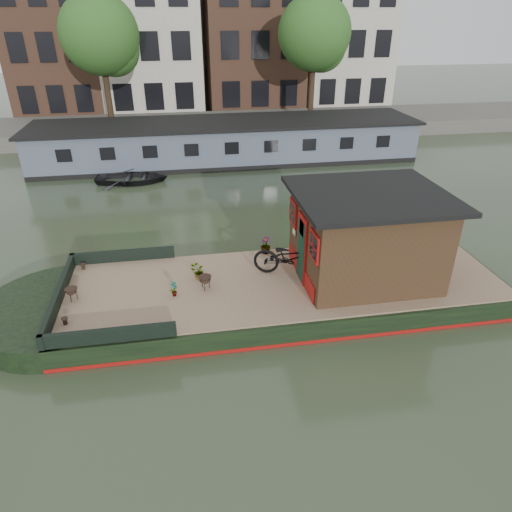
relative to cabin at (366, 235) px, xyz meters
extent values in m
plane|color=#2E3B25|center=(-2.19, 0.00, -1.88)|extent=(120.00, 120.00, 0.00)
cube|color=black|center=(-2.19, 0.00, -1.58)|extent=(12.00, 4.00, 0.60)
cylinder|color=black|center=(-8.19, 0.00, -1.58)|extent=(4.00, 4.00, 0.60)
cube|color=maroon|center=(-2.19, 0.00, -1.82)|extent=(12.02, 4.02, 0.10)
cube|color=#8F7358|center=(-2.19, 0.00, -1.25)|extent=(11.80, 3.80, 0.05)
cube|color=black|center=(-8.11, 0.00, -1.05)|extent=(0.12, 4.00, 0.35)
cube|color=black|center=(-6.69, 1.92, -1.05)|extent=(3.00, 0.12, 0.35)
cube|color=black|center=(-6.69, -1.92, -1.05)|extent=(3.00, 0.12, 0.35)
cube|color=#311B13|center=(0.01, 0.00, -0.08)|extent=(3.50, 3.00, 2.30)
cube|color=black|center=(0.01, 0.00, 1.13)|extent=(4.00, 3.50, 0.12)
cube|color=maroon|center=(-1.77, 0.00, -0.28)|extent=(0.06, 0.80, 1.90)
cube|color=black|center=(-1.79, 0.00, -0.33)|extent=(0.04, 0.64, 1.70)
cube|color=maroon|center=(-1.77, -1.05, 0.32)|extent=(0.06, 0.72, 0.72)
cube|color=maroon|center=(-1.77, 1.05, 0.32)|extent=(0.06, 0.72, 0.72)
imported|color=black|center=(-1.99, 0.27, -0.67)|extent=(2.24, 1.49, 1.11)
imported|color=#9D522C|center=(-5.22, -0.27, -1.01)|extent=(0.26, 0.28, 0.44)
imported|color=brown|center=(-2.34, 1.21, -1.08)|extent=(0.20, 0.20, 0.29)
imported|color=#9A4A2C|center=(-4.54, 0.49, -1.01)|extent=(0.46, 0.43, 0.43)
imported|color=maroon|center=(-2.43, 1.70, -0.96)|extent=(0.40, 0.40, 0.54)
cylinder|color=black|center=(-7.79, 1.60, -1.14)|extent=(0.16, 0.16, 0.18)
cylinder|color=black|center=(-7.79, -1.06, -1.14)|extent=(0.15, 0.15, 0.18)
imported|color=black|center=(-7.11, 11.14, -1.53)|extent=(3.60, 2.74, 0.70)
cube|color=#4C5366|center=(-2.19, 14.00, -0.88)|extent=(20.00, 4.00, 2.00)
cube|color=black|center=(-2.19, 14.00, 0.17)|extent=(20.40, 4.40, 0.12)
cube|color=black|center=(-2.19, 14.00, -1.76)|extent=(20.00, 4.05, 0.24)
cube|color=#47443F|center=(-2.19, 20.50, -1.43)|extent=(60.00, 6.00, 0.90)
cube|color=brown|center=(-12.69, 27.50, 5.62)|extent=(6.00, 8.00, 15.00)
cube|color=brown|center=(1.31, 27.50, 5.87)|extent=(7.00, 8.00, 15.50)
cube|color=#B7B2A3|center=(8.31, 27.50, 6.12)|extent=(6.50, 8.00, 16.00)
cylinder|color=#332316|center=(-8.69, 19.00, 1.02)|extent=(0.36, 0.36, 4.00)
sphere|color=#234D19|center=(-8.69, 19.00, 4.22)|extent=(4.40, 4.40, 4.40)
sphere|color=#234D19|center=(-8.09, 19.30, 3.42)|extent=(3.00, 3.00, 3.00)
cylinder|color=#332316|center=(3.81, 19.00, 1.02)|extent=(0.36, 0.36, 4.00)
sphere|color=#234D19|center=(3.81, 19.00, 4.22)|extent=(4.40, 4.40, 4.40)
sphere|color=#234D19|center=(4.41, 19.30, 3.42)|extent=(3.00, 3.00, 3.00)
camera|label=1|loc=(-4.81, -10.47, 5.30)|focal=32.00mm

